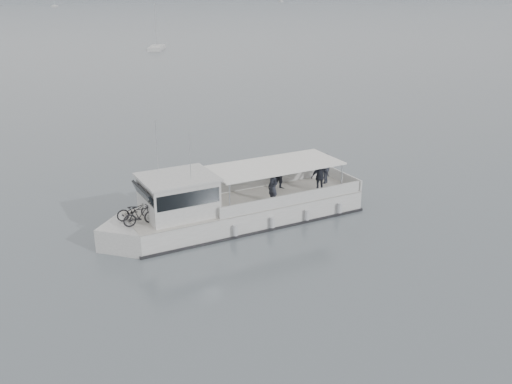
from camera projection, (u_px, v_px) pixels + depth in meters
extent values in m
plane|color=slate|center=(242.00, 203.00, 32.27)|extent=(1400.00, 1400.00, 0.00)
cube|color=silver|center=(247.00, 213.00, 29.60)|extent=(12.74, 6.84, 1.33)
cube|color=silver|center=(131.00, 237.00, 26.87)|extent=(3.18, 3.18, 1.33)
cube|color=beige|center=(246.00, 201.00, 29.37)|extent=(12.74, 6.84, 0.06)
cube|color=black|center=(247.00, 220.00, 29.74)|extent=(12.97, 7.02, 0.18)
cube|color=silver|center=(263.00, 181.00, 31.39)|extent=(7.86, 2.57, 0.62)
cube|color=silver|center=(293.00, 199.00, 28.78)|extent=(7.86, 2.57, 0.62)
cube|color=silver|center=(343.00, 178.00, 31.98)|extent=(1.09, 3.16, 0.62)
cube|color=silver|center=(178.00, 196.00, 27.41)|extent=(3.97, 3.63, 1.85)
cube|color=black|center=(146.00, 199.00, 26.65)|extent=(1.32, 2.62, 1.19)
cube|color=black|center=(178.00, 190.00, 27.31)|extent=(3.78, 3.61, 0.72)
cube|color=silver|center=(177.00, 177.00, 27.08)|extent=(4.22, 3.89, 0.10)
cube|color=white|center=(274.00, 165.00, 29.52)|extent=(7.58, 5.04, 0.08)
cylinder|color=silver|center=(230.00, 200.00, 27.16)|extent=(0.08, 0.08, 1.69)
cylinder|color=silver|center=(206.00, 183.00, 29.54)|extent=(0.08, 0.08, 1.69)
cylinder|color=silver|center=(342.00, 179.00, 30.08)|extent=(0.08, 0.08, 1.69)
cylinder|color=silver|center=(312.00, 165.00, 32.46)|extent=(0.08, 0.08, 1.69)
cylinder|color=silver|center=(157.00, 147.00, 27.11)|extent=(0.04, 0.04, 2.67)
cylinder|color=silver|center=(190.00, 157.00, 26.28)|extent=(0.04, 0.04, 2.26)
cylinder|color=silver|center=(235.00, 230.00, 27.41)|extent=(0.31, 0.31, 0.51)
cylinder|color=silver|center=(272.00, 222.00, 28.32)|extent=(0.31, 0.31, 0.51)
cylinder|color=silver|center=(307.00, 215.00, 29.23)|extent=(0.31, 0.31, 0.51)
cylinder|color=silver|center=(340.00, 208.00, 30.14)|extent=(0.31, 0.31, 0.51)
imported|color=black|center=(135.00, 210.00, 27.00)|extent=(1.86, 1.12, 0.92)
imported|color=black|center=(140.00, 215.00, 26.31)|extent=(1.69, 0.93, 0.98)
imported|color=#292C36|center=(273.00, 188.00, 28.77)|extent=(0.64, 0.74, 1.72)
imported|color=#292C36|center=(281.00, 174.00, 30.76)|extent=(0.99, 0.87, 1.72)
imported|color=#292C36|center=(320.00, 177.00, 30.39)|extent=(1.06, 0.56, 1.72)
imported|color=#292C36|center=(325.00, 169.00, 31.69)|extent=(1.23, 1.25, 1.72)
cube|color=silver|center=(157.00, 48.00, 106.64)|extent=(3.46, 7.18, 0.75)
cube|color=silver|center=(157.00, 46.00, 106.53)|extent=(2.35, 2.73, 0.45)
cylinder|color=silver|center=(156.00, 25.00, 105.23)|extent=(0.08, 0.08, 7.57)
cube|color=silver|center=(55.00, 6.00, 303.40)|extent=(2.78, 5.63, 0.75)
cube|color=silver|center=(55.00, 5.00, 303.29)|extent=(1.86, 2.15, 0.45)
cylinder|color=silver|center=(54.00, 0.00, 302.27)|extent=(0.08, 0.08, 5.93)
cube|color=silver|center=(280.00, 1.00, 389.18)|extent=(2.53, 5.84, 0.75)
cube|color=silver|center=(280.00, 1.00, 389.07)|extent=(1.83, 2.17, 0.45)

